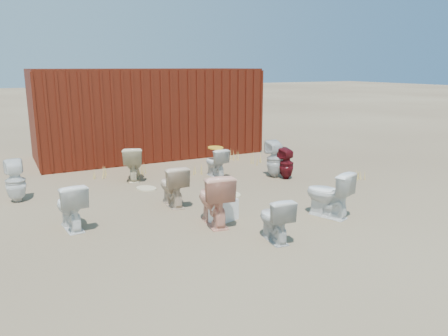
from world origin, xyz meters
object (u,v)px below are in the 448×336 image
toilet_front_c (275,219)px  loose_tank (224,211)px  shipping_container (148,112)px  toilet_back_yellowlid (216,162)px  toilet_front_pink (214,199)px  toilet_back_beige_left (173,185)px  toilet_back_beige_right (133,163)px  toilet_back_e (275,159)px  toilet_front_maroon (286,164)px  toilet_front_e (328,194)px  toilet_front_a (70,206)px  toilet_back_a (15,181)px

toilet_front_c → loose_tank: (-0.28, 1.05, -0.15)m
shipping_container → toilet_back_yellowlid: shipping_container is taller
toilet_front_pink → toilet_back_beige_left: bearing=-70.1°
toilet_back_yellowlid → toilet_back_beige_right: bearing=-22.4°
toilet_back_beige_left → loose_tank: bearing=112.1°
toilet_back_e → loose_tank: size_ratio=1.67×
toilet_back_e → toilet_back_yellowlid: bearing=-23.9°
toilet_front_c → loose_tank: bearing=-68.1°
toilet_back_yellowlid → loose_tank: 2.97m
toilet_front_maroon → toilet_back_beige_right: 3.40m
toilet_front_e → toilet_back_beige_left: size_ratio=1.05×
toilet_front_maroon → shipping_container: bearing=-71.8°
shipping_container → toilet_front_pink: shipping_container is taller
shipping_container → toilet_front_a: size_ratio=8.13×
toilet_back_beige_left → loose_tank: 1.26m
toilet_back_beige_left → toilet_front_c: bearing=109.6°
toilet_front_a → loose_tank: 2.39m
toilet_front_e → toilet_front_a: bearing=-40.4°
toilet_front_pink → toilet_back_beige_right: 3.32m
toilet_back_beige_left → toilet_back_beige_right: (-0.11, 2.11, 0.00)m
toilet_front_a → toilet_front_e: bearing=154.8°
toilet_front_pink → toilet_front_c: bearing=123.3°
toilet_front_a → toilet_front_pink: toilet_front_pink is taller
toilet_back_e → toilet_front_e: bearing=80.3°
toilet_front_a → toilet_front_maroon: 4.86m
toilet_front_maroon → loose_tank: (-2.52, -1.79, -0.17)m
toilet_front_a → toilet_back_beige_left: (1.81, 0.36, 0.01)m
toilet_front_e → toilet_back_beige_left: bearing=-60.8°
toilet_front_pink → toilet_back_yellowlid: (1.40, 2.74, -0.09)m
toilet_back_beige_right → loose_tank: 3.32m
toilet_front_a → toilet_back_a: toilet_back_a is taller
toilet_back_yellowlid → toilet_front_a: bearing=24.4°
toilet_front_e → toilet_back_yellowlid: (-0.44, 3.30, -0.06)m
toilet_front_e → toilet_back_beige_right: 4.45m
toilet_back_beige_right → toilet_back_e: 3.16m
toilet_front_a → toilet_back_beige_left: 1.85m
toilet_back_a → toilet_front_a: bearing=107.1°
toilet_front_maroon → toilet_front_c: bearing=45.8°
toilet_front_maroon → toilet_back_a: (-5.43, 0.94, 0.05)m
loose_tank → toilet_front_pink: bearing=172.9°
toilet_back_a → toilet_back_beige_left: bearing=145.6°
toilet_front_maroon → toilet_back_e: toilet_back_e is taller
toilet_front_e → toilet_back_yellowlid: size_ratio=1.19×
toilet_front_pink → toilet_front_e: bearing=171.5°
toilet_front_c → toilet_front_e: 1.45m
toilet_front_pink → toilet_front_maroon: bearing=-137.4°
toilet_front_a → toilet_front_pink: 2.22m
shipping_container → toilet_back_beige_left: 4.92m
toilet_front_c → toilet_back_a: 4.95m
toilet_front_a → toilet_back_beige_left: bearing=-174.2°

